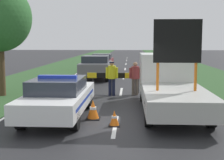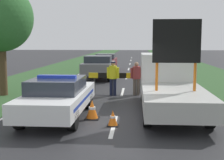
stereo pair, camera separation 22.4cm
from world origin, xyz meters
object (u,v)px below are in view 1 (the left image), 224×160
object	(u,v)px
traffic_cone_centre_front	(114,118)
road_barrier	(115,77)
pedestrian_civilian	(135,76)
traffic_cone_behind_barrier	(87,92)
work_truck	(169,82)
police_officer	(112,75)
traffic_cone_near_police	(71,87)
queued_car_wagon_maroon	(102,62)
traffic_cone_near_truck	(62,85)
traffic_cone_lane_edge	(93,110)
queued_car_suv_grey	(96,67)
police_car	(59,97)

from	to	relation	value
traffic_cone_centre_front	road_barrier	bearing A→B (deg)	92.32
pedestrian_civilian	traffic_cone_behind_barrier	world-z (taller)	pedestrian_civilian
work_truck	police_officer	bearing A→B (deg)	-45.18
traffic_cone_near_police	queued_car_wagon_maroon	bearing A→B (deg)	87.95
traffic_cone_near_truck	traffic_cone_lane_edge	xyz separation A→B (m)	(2.35, -6.01, 0.06)
traffic_cone_behind_barrier	queued_car_suv_grey	xyz separation A→B (m)	(-0.31, 6.81, 0.61)
police_officer	police_car	bearing A→B (deg)	90.00
work_truck	road_barrier	bearing A→B (deg)	-53.20
work_truck	pedestrian_civilian	bearing A→B (deg)	-62.97
pedestrian_civilian	queued_car_wagon_maroon	world-z (taller)	pedestrian_civilian
road_barrier	traffic_cone_behind_barrier	world-z (taller)	road_barrier
police_officer	traffic_cone_behind_barrier	xyz separation A→B (m)	(-1.12, -0.55, -0.72)
police_officer	queued_car_suv_grey	xyz separation A→B (m)	(-1.43, 6.26, -0.11)
police_officer	traffic_cone_centre_front	distance (m)	5.39
traffic_cone_near_police	queued_car_wagon_maroon	world-z (taller)	queued_car_wagon_maroon
traffic_cone_near_truck	queued_car_wagon_maroon	size ratio (longest dim) A/B	0.12
police_officer	traffic_cone_centre_front	size ratio (longest dim) A/B	3.37
road_barrier	traffic_cone_near_truck	xyz separation A→B (m)	(-2.86, 0.84, -0.57)
pedestrian_civilian	traffic_cone_near_truck	size ratio (longest dim) A/B	3.09
traffic_cone_near_police	traffic_cone_near_truck	distance (m)	1.16
pedestrian_civilian	traffic_cone_near_truck	xyz separation A→B (m)	(-3.82, 1.34, -0.68)
pedestrian_civilian	road_barrier	bearing A→B (deg)	-179.02
traffic_cone_centre_front	work_truck	bearing A→B (deg)	53.95
police_car	traffic_cone_near_police	size ratio (longest dim) A/B	7.64
police_car	queued_car_suv_grey	size ratio (longest dim) A/B	1.24
pedestrian_civilian	queued_car_wagon_maroon	distance (m)	13.02
traffic_cone_behind_barrier	traffic_cone_lane_edge	xyz separation A→B (m)	(0.76, -3.95, 0.08)
police_car	traffic_cone_lane_edge	bearing A→B (deg)	-10.57
traffic_cone_near_police	traffic_cone_near_truck	xyz separation A→B (m)	(-0.68, 0.94, -0.06)
work_truck	queued_car_suv_grey	xyz separation A→B (m)	(-3.77, 8.90, -0.17)
police_car	traffic_cone_near_truck	world-z (taller)	police_car
police_car	traffic_cone_behind_barrier	xyz separation A→B (m)	(0.40, 3.84, -0.48)
work_truck	police_officer	xyz separation A→B (m)	(-2.34, 2.64, -0.05)
work_truck	queued_car_wagon_maroon	world-z (taller)	work_truck
police_officer	traffic_cone_near_police	size ratio (longest dim) A/B	2.54
queued_car_suv_grey	queued_car_wagon_maroon	size ratio (longest dim) A/B	0.91
pedestrian_civilian	queued_car_suv_grey	xyz separation A→B (m)	(-2.53, 6.09, -0.08)
road_barrier	traffic_cone_near_police	distance (m)	2.24
police_car	traffic_cone_behind_barrier	distance (m)	3.89
police_car	traffic_cone_near_police	world-z (taller)	police_car
traffic_cone_near_truck	pedestrian_civilian	bearing A→B (deg)	-19.38
traffic_cone_lane_edge	traffic_cone_near_police	bearing A→B (deg)	108.30
traffic_cone_behind_barrier	queued_car_suv_grey	distance (m)	6.84
police_car	work_truck	size ratio (longest dim) A/B	0.77
traffic_cone_centre_front	traffic_cone_near_truck	distance (m)	7.51
traffic_cone_lane_edge	road_barrier	bearing A→B (deg)	84.41
traffic_cone_behind_barrier	queued_car_wagon_maroon	bearing A→B (deg)	92.04
police_officer	traffic_cone_lane_edge	world-z (taller)	police_officer
traffic_cone_near_truck	queued_car_suv_grey	distance (m)	4.95
work_truck	queued_car_wagon_maroon	size ratio (longest dim) A/B	1.46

